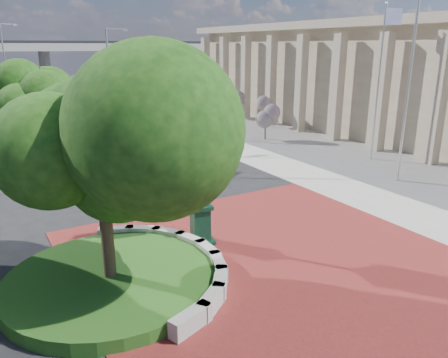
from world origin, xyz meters
TOP-DOWN VIEW (x-y plane):
  - ground at (0.00, 0.00)m, footprint 200.00×200.00m
  - plaza at (0.00, -1.00)m, footprint 12.00×12.00m
  - sidewalk at (16.00, 10.00)m, footprint 20.00×50.00m
  - planter_wall at (-2.71, -0.00)m, footprint 2.96×6.77m
  - grass_bed at (-5.00, 0.00)m, footprint 6.10×6.10m
  - civic_building at (23.60, 12.00)m, footprint 17.35×44.00m
  - overpass at (-0.22, 70.00)m, footprint 90.00×12.00m
  - tree_planter at (-5.00, 0.00)m, footprint 5.20×5.20m
  - tree_street at (-4.00, 18.00)m, footprint 4.40×4.40m
  - post_clock at (-1.35, 1.32)m, footprint 1.23×1.23m
  - parked_car at (1.40, 35.48)m, footprint 2.54×5.12m
  - flagpole_a at (10.95, 2.69)m, footprint 1.70×0.89m
  - flagpole_b at (13.27, 6.48)m, footprint 1.43×0.16m
  - street_lamp_near at (2.74, 24.41)m, footprint 1.81×0.22m
  - street_lamp_far at (-2.98, 45.23)m, footprint 1.95×0.95m
  - shrub_near at (11.17, 14.73)m, footprint 1.20×1.20m
  - shrub_mid at (14.23, 19.07)m, footprint 1.20×1.20m
  - shrub_far at (14.23, 24.18)m, footprint 1.20×1.20m

SIDE VIEW (x-z plane):
  - ground at x=0.00m, z-range 0.00..0.00m
  - plaza at x=0.00m, z-range 0.00..0.04m
  - sidewalk at x=16.00m, z-range 0.00..0.04m
  - grass_bed at x=-5.00m, z-range 0.00..0.40m
  - planter_wall at x=-2.71m, z-range 0.00..0.54m
  - parked_car at x=1.40m, z-range 0.00..1.68m
  - shrub_near at x=11.17m, z-range 0.49..2.69m
  - shrub_mid at x=14.23m, z-range 0.49..2.69m
  - shrub_far at x=14.23m, z-range 0.49..2.69m
  - post_clock at x=-1.35m, z-range 0.26..5.44m
  - tree_street at x=-4.00m, z-range 0.52..5.96m
  - tree_planter at x=-5.00m, z-range 0.56..6.89m
  - civic_building at x=23.60m, z-range 0.03..8.63m
  - flagpole_b at x=13.27m, z-range 0.11..9.23m
  - street_lamp_near at x=2.74m, z-range 0.70..8.79m
  - street_lamp_far at x=-2.98m, z-range 0.79..9.92m
  - flagpole_a at x=10.95m, z-range 0.14..11.74m
  - overpass at x=-0.22m, z-range 2.79..10.29m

